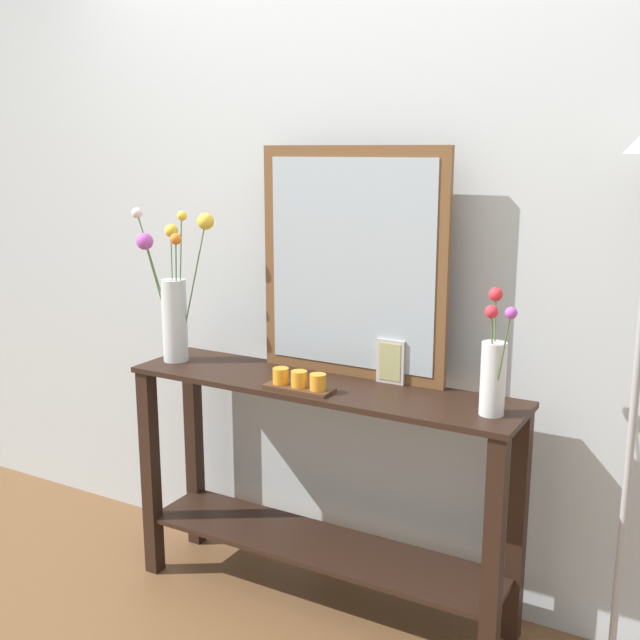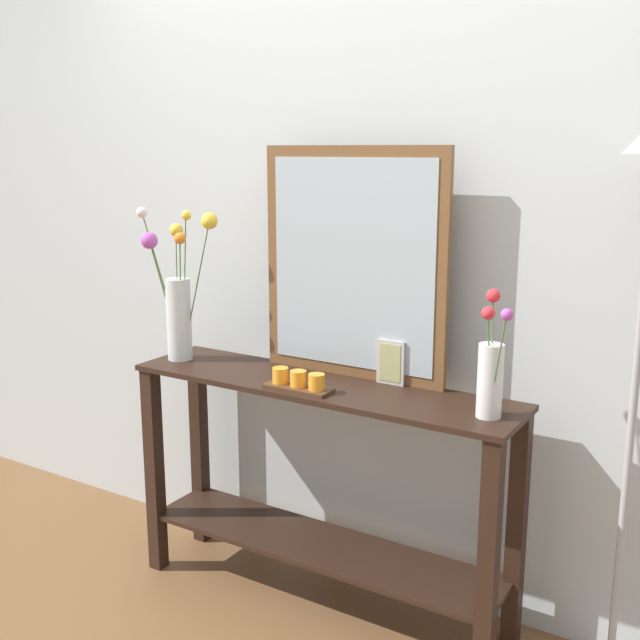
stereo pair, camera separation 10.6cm
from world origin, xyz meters
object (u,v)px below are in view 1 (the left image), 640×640
object	(u,v)px
console_table	(320,472)
candle_tray	(299,382)
vase_right	(494,370)
picture_frame_small	(390,362)
tall_vase_left	(174,301)
mirror_leaning	(352,264)

from	to	relation	value
console_table	candle_tray	size ratio (longest dim) A/B	5.94
vase_right	candle_tray	world-z (taller)	vase_right
console_table	picture_frame_small	distance (m)	0.48
tall_vase_left	candle_tray	distance (m)	0.65
mirror_leaning	tall_vase_left	xyz separation A→B (m)	(-0.68, -0.16, -0.17)
mirror_leaning	vase_right	xyz separation A→B (m)	(0.58, -0.17, -0.26)
console_table	vase_right	xyz separation A→B (m)	(0.63, -0.02, 0.48)
mirror_leaning	tall_vase_left	bearing A→B (deg)	-166.94
tall_vase_left	candle_tray	xyz separation A→B (m)	(0.61, -0.09, -0.21)
console_table	vase_right	bearing A→B (deg)	-2.27
tall_vase_left	picture_frame_small	size ratio (longest dim) A/B	3.79
mirror_leaning	picture_frame_small	bearing A→B (deg)	-7.18
vase_right	candle_tray	distance (m)	0.66
console_table	vase_right	distance (m)	0.79
tall_vase_left	picture_frame_small	xyz separation A→B (m)	(0.85, 0.14, -0.16)
vase_right	picture_frame_small	xyz separation A→B (m)	(-0.41, 0.15, -0.07)
picture_frame_small	console_table	bearing A→B (deg)	-150.49
vase_right	picture_frame_small	world-z (taller)	vase_right
vase_right	candle_tray	size ratio (longest dim) A/B	1.62
tall_vase_left	candle_tray	world-z (taller)	tall_vase_left
console_table	mirror_leaning	distance (m)	0.76
mirror_leaning	vase_right	size ratio (longest dim) A/B	2.07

